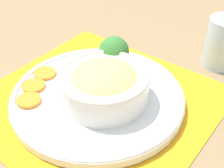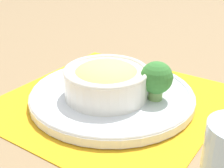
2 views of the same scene
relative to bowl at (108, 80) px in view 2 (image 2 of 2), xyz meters
name	(u,v)px [view 2 (image 2 of 2)]	position (x,y,z in m)	size (l,w,h in m)	color
ground_plane	(112,101)	(0.00, 0.02, -0.05)	(4.00, 4.00, 0.00)	#8C704C
placemat	(112,100)	(0.00, 0.02, -0.05)	(0.45, 0.46, 0.00)	orange
plate	(112,94)	(0.00, 0.02, -0.04)	(0.33, 0.33, 0.02)	silver
bowl	(108,80)	(0.00, 0.00, 0.00)	(0.16, 0.16, 0.07)	silver
broccoli_floret	(156,78)	(0.08, 0.05, 0.01)	(0.06, 0.06, 0.08)	#759E51
carrot_slice_near	(137,69)	(-0.03, 0.14, -0.03)	(0.04, 0.04, 0.01)	orange
carrot_slice_middle	(119,67)	(-0.07, 0.12, -0.03)	(0.04, 0.04, 0.01)	orange
carrot_slice_far	(100,67)	(-0.11, 0.09, -0.03)	(0.04, 0.04, 0.01)	orange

